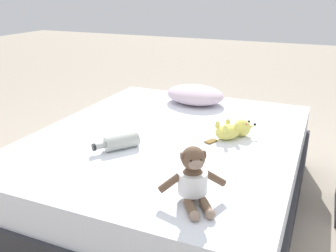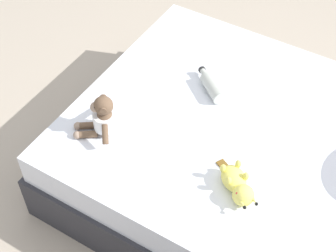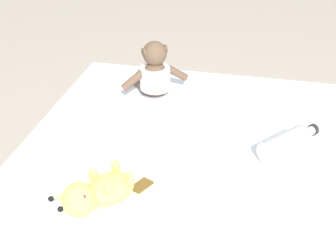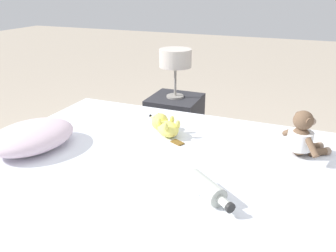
{
  "view_description": "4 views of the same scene",
  "coord_description": "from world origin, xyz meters",
  "px_view_note": "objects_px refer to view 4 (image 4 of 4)",
  "views": [
    {
      "loc": [
        0.81,
        -1.87,
        1.3
      ],
      "look_at": [
        0.0,
        0.0,
        0.54
      ],
      "focal_mm": 39.38,
      "sensor_mm": 36.0,
      "label": 1
    },
    {
      "loc": [
        1.7,
        0.53,
        2.44
      ],
      "look_at": [
        0.25,
        -0.34,
        0.56
      ],
      "focal_mm": 55.11,
      "sensor_mm": 36.0,
      "label": 2
    },
    {
      "loc": [
        -0.1,
        1.25,
        1.46
      ],
      "look_at": [
        0.25,
        -0.29,
        0.55
      ],
      "focal_mm": 56.78,
      "sensor_mm": 36.0,
      "label": 3
    },
    {
      "loc": [
        -1.27,
        -0.59,
        1.28
      ],
      "look_at": [
        0.34,
        0.07,
        0.55
      ],
      "focal_mm": 36.03,
      "sensor_mm": 36.0,
      "label": 4
    }
  ],
  "objects_px": {
    "plush_yellow_creature": "(164,125)",
    "glass_bottle": "(207,188)",
    "bedside_lamp": "(175,59)",
    "nightstand": "(175,122)",
    "plush_monkey": "(302,137)",
    "pillow": "(32,136)",
    "bed": "(154,209)"
  },
  "relations": [
    {
      "from": "pillow",
      "to": "plush_yellow_creature",
      "type": "distance_m",
      "value": 0.71
    },
    {
      "from": "glass_bottle",
      "to": "nightstand",
      "type": "bearing_deg",
      "value": 25.98
    },
    {
      "from": "bed",
      "to": "bedside_lamp",
      "type": "height_order",
      "value": "bedside_lamp"
    },
    {
      "from": "plush_monkey",
      "to": "plush_yellow_creature",
      "type": "bearing_deg",
      "value": 91.14
    },
    {
      "from": "pillow",
      "to": "plush_monkey",
      "type": "distance_m",
      "value": 1.37
    },
    {
      "from": "plush_monkey",
      "to": "pillow",
      "type": "bearing_deg",
      "value": 109.12
    },
    {
      "from": "plush_yellow_creature",
      "to": "nightstand",
      "type": "height_order",
      "value": "plush_yellow_creature"
    },
    {
      "from": "bed",
      "to": "plush_yellow_creature",
      "type": "height_order",
      "value": "plush_yellow_creature"
    },
    {
      "from": "bed",
      "to": "pillow",
      "type": "distance_m",
      "value": 0.73
    },
    {
      "from": "glass_bottle",
      "to": "plush_yellow_creature",
      "type": "bearing_deg",
      "value": 37.65
    },
    {
      "from": "pillow",
      "to": "glass_bottle",
      "type": "relative_size",
      "value": 2.22
    },
    {
      "from": "pillow",
      "to": "bedside_lamp",
      "type": "distance_m",
      "value": 1.3
    },
    {
      "from": "bed",
      "to": "plush_monkey",
      "type": "height_order",
      "value": "plush_monkey"
    },
    {
      "from": "pillow",
      "to": "nightstand",
      "type": "distance_m",
      "value": 1.33
    },
    {
      "from": "plush_monkey",
      "to": "nightstand",
      "type": "distance_m",
      "value": 1.32
    },
    {
      "from": "bed",
      "to": "nightstand",
      "type": "relative_size",
      "value": 4.31
    },
    {
      "from": "pillow",
      "to": "glass_bottle",
      "type": "bearing_deg",
      "value": -95.03
    },
    {
      "from": "pillow",
      "to": "plush_monkey",
      "type": "xyz_separation_m",
      "value": [
        0.45,
        -1.3,
        0.03
      ]
    },
    {
      "from": "pillow",
      "to": "plush_yellow_creature",
      "type": "height_order",
      "value": "pillow"
    },
    {
      "from": "bed",
      "to": "glass_bottle",
      "type": "distance_m",
      "value": 0.44
    },
    {
      "from": "nightstand",
      "to": "bedside_lamp",
      "type": "height_order",
      "value": "bedside_lamp"
    },
    {
      "from": "plush_yellow_creature",
      "to": "glass_bottle",
      "type": "height_order",
      "value": "plush_yellow_creature"
    },
    {
      "from": "bed",
      "to": "plush_monkey",
      "type": "xyz_separation_m",
      "value": [
        0.39,
        -0.63,
        0.34
      ]
    },
    {
      "from": "bed",
      "to": "glass_bottle",
      "type": "height_order",
      "value": "glass_bottle"
    },
    {
      "from": "bed",
      "to": "plush_monkey",
      "type": "relative_size",
      "value": 7.28
    },
    {
      "from": "bedside_lamp",
      "to": "glass_bottle",
      "type": "bearing_deg",
      "value": -154.02
    },
    {
      "from": "pillow",
      "to": "bedside_lamp",
      "type": "xyz_separation_m",
      "value": [
        1.25,
        -0.31,
        0.19
      ]
    },
    {
      "from": "pillow",
      "to": "bedside_lamp",
      "type": "height_order",
      "value": "bedside_lamp"
    },
    {
      "from": "nightstand",
      "to": "bedside_lamp",
      "type": "xyz_separation_m",
      "value": [
        0.0,
        0.0,
        0.52
      ]
    },
    {
      "from": "bedside_lamp",
      "to": "nightstand",
      "type": "bearing_deg",
      "value": 180.0
    },
    {
      "from": "plush_monkey",
      "to": "plush_yellow_creature",
      "type": "relative_size",
      "value": 0.89
    },
    {
      "from": "pillow",
      "to": "glass_bottle",
      "type": "xyz_separation_m",
      "value": [
        -0.08,
        -0.96,
        -0.03
      ]
    }
  ]
}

